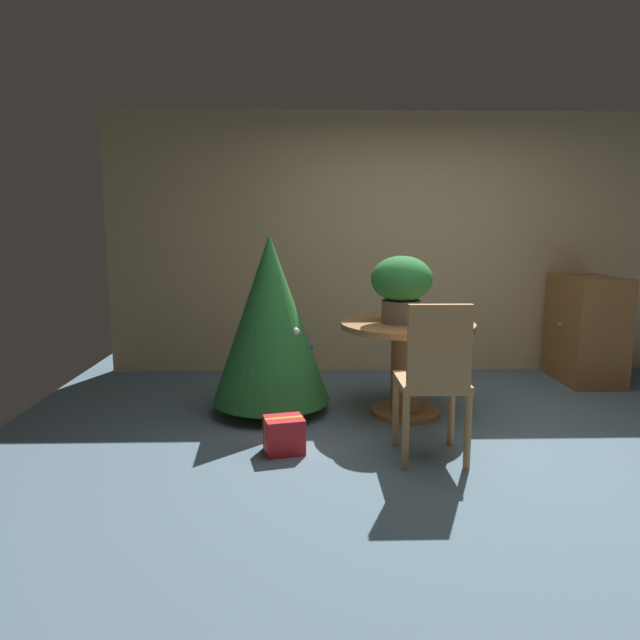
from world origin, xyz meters
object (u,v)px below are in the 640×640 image
object	(u,v)px
wooden_chair_near	(434,374)
wooden_cabinet	(586,329)
flower_vase	(401,284)
gift_box_red	(284,435)
holiday_tree	(270,319)
round_dining_table	(407,353)

from	to	relation	value
wooden_chair_near	wooden_cabinet	bearing A→B (deg)	44.91
flower_vase	gift_box_red	distance (m)	1.49
flower_vase	holiday_tree	distance (m)	1.06
flower_vase	gift_box_red	xyz separation A→B (m)	(-0.89, -0.76, -0.92)
wooden_chair_near	wooden_cabinet	world-z (taller)	wooden_chair_near
round_dining_table	holiday_tree	distance (m)	1.11
wooden_cabinet	flower_vase	bearing A→B (deg)	-154.07
flower_vase	wooden_chair_near	distance (m)	1.05
flower_vase	wooden_cabinet	distance (m)	2.24
wooden_chair_near	wooden_cabinet	xyz separation A→B (m)	(1.90, 1.89, -0.07)
round_dining_table	wooden_chair_near	size ratio (longest dim) A/B	1.02
wooden_cabinet	gift_box_red	bearing A→B (deg)	-148.94
round_dining_table	holiday_tree	size ratio (longest dim) A/B	0.73
gift_box_red	holiday_tree	bearing A→B (deg)	98.73
flower_vase	wooden_chair_near	xyz separation A→B (m)	(0.06, -0.94, -0.47)
flower_vase	wooden_chair_near	bearing A→B (deg)	-86.60
round_dining_table	flower_vase	size ratio (longest dim) A/B	2.01
holiday_tree	wooden_cabinet	world-z (taller)	holiday_tree
round_dining_table	wooden_chair_near	xyz separation A→B (m)	(0.00, -0.94, 0.08)
holiday_tree	gift_box_red	world-z (taller)	holiday_tree
flower_vase	round_dining_table	bearing A→B (deg)	1.00
wooden_chair_near	wooden_cabinet	distance (m)	2.68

